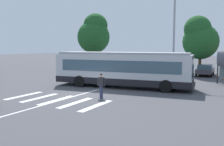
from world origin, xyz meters
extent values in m
plane|color=#47474C|center=(0.00, 0.00, 0.00)|extent=(160.00, 160.00, 0.00)
cylinder|color=black|center=(4.68, 6.25, 0.50)|extent=(1.03, 0.44, 1.00)
cylinder|color=black|center=(5.02, 3.93, 0.50)|extent=(1.03, 0.44, 1.00)
cylinder|color=black|center=(-2.77, 5.19, 0.50)|extent=(1.03, 0.44, 1.00)
cylinder|color=black|center=(-2.44, 2.86, 0.50)|extent=(1.03, 0.44, 1.00)
cube|color=silver|center=(0.89, 4.53, 1.62)|extent=(12.01, 4.19, 2.55)
cube|color=black|center=(0.89, 4.53, 0.62)|extent=(12.13, 4.24, 0.55)
cube|color=#3D5666|center=(0.89, 4.53, 1.93)|extent=(10.62, 4.04, 0.96)
cube|color=#3D5666|center=(6.71, 5.36, 1.83)|extent=(0.36, 2.23, 1.63)
cube|color=black|center=(6.71, 5.36, 2.72)|extent=(0.33, 1.93, 0.28)
cube|color=#99999E|center=(0.89, 4.53, 2.98)|extent=(11.51, 3.93, 0.16)
cube|color=#28282B|center=(6.83, 5.38, 0.43)|extent=(0.48, 2.54, 0.36)
cylinder|color=#333856|center=(1.70, -0.11, 0.42)|extent=(0.16, 0.16, 0.85)
cylinder|color=#333856|center=(1.72, -0.28, 0.42)|extent=(0.16, 0.16, 0.85)
cube|color=#232328|center=(1.71, -0.20, 1.15)|extent=(0.43, 0.31, 0.60)
cylinder|color=#232328|center=(1.47, -0.23, 1.12)|extent=(0.10, 0.10, 0.55)
cylinder|color=#232328|center=(1.95, -0.17, 1.12)|extent=(0.10, 0.10, 0.55)
sphere|color=tan|center=(1.71, -0.20, 1.56)|extent=(0.22, 0.22, 0.22)
sphere|color=black|center=(1.71, -0.20, 1.63)|extent=(0.19, 0.19, 0.19)
cylinder|color=black|center=(-5.90, 17.89, 0.32)|extent=(0.24, 0.65, 0.64)
cylinder|color=black|center=(-4.23, 17.99, 0.32)|extent=(0.24, 0.65, 0.64)
cylinder|color=black|center=(-5.73, 15.10, 0.32)|extent=(0.24, 0.65, 0.64)
cylinder|color=black|center=(-4.06, 15.21, 0.32)|extent=(0.24, 0.65, 0.64)
cube|color=#B7BABF|center=(-4.98, 16.55, 0.64)|extent=(2.09, 4.60, 0.52)
cube|color=#3D5666|center=(-4.98, 16.46, 1.12)|extent=(1.73, 2.25, 0.44)
cube|color=#B7BABF|center=(-4.98, 16.46, 1.30)|extent=(1.65, 2.07, 0.09)
cylinder|color=black|center=(-3.23, 18.36, 0.32)|extent=(0.24, 0.65, 0.64)
cylinder|color=black|center=(-1.56, 18.46, 0.32)|extent=(0.24, 0.65, 0.64)
cylinder|color=black|center=(-3.06, 15.57, 0.32)|extent=(0.24, 0.65, 0.64)
cylinder|color=black|center=(-1.39, 15.68, 0.32)|extent=(0.24, 0.65, 0.64)
cube|color=#234293|center=(-2.31, 17.02, 0.64)|extent=(2.09, 4.60, 0.52)
cube|color=#3D5666|center=(-2.30, 16.93, 1.12)|extent=(1.73, 2.25, 0.44)
cube|color=#234293|center=(-2.30, 16.93, 1.30)|extent=(1.65, 2.07, 0.09)
cylinder|color=black|center=(-0.32, 18.63, 0.32)|extent=(0.20, 0.64, 0.64)
cylinder|color=black|center=(1.36, 18.63, 0.32)|extent=(0.20, 0.64, 0.64)
cylinder|color=black|center=(-0.33, 15.84, 0.32)|extent=(0.20, 0.64, 0.64)
cylinder|color=black|center=(1.35, 15.84, 0.32)|extent=(0.20, 0.64, 0.64)
cube|color=#C6B793|center=(0.52, 17.23, 0.64)|extent=(1.84, 4.51, 0.52)
cube|color=#3D5666|center=(0.52, 17.14, 1.12)|extent=(1.61, 2.17, 0.44)
cube|color=#C6B793|center=(0.52, 17.14, 1.30)|extent=(1.54, 1.99, 0.09)
cylinder|color=black|center=(2.33, 17.97, 0.32)|extent=(0.22, 0.65, 0.64)
cylinder|color=black|center=(4.01, 18.01, 0.32)|extent=(0.22, 0.65, 0.64)
cylinder|color=black|center=(2.41, 15.18, 0.32)|extent=(0.22, 0.65, 0.64)
cylinder|color=black|center=(4.08, 15.22, 0.32)|extent=(0.22, 0.65, 0.64)
cube|color=#196B70|center=(3.21, 16.60, 0.64)|extent=(1.94, 4.55, 0.52)
cube|color=#3D5666|center=(3.21, 16.51, 1.12)|extent=(1.66, 2.20, 0.44)
cube|color=#196B70|center=(3.21, 16.51, 1.30)|extent=(1.58, 2.02, 0.09)
cylinder|color=black|center=(4.91, 18.40, 0.32)|extent=(0.24, 0.65, 0.64)
cylinder|color=black|center=(6.58, 18.50, 0.32)|extent=(0.24, 0.65, 0.64)
cylinder|color=black|center=(5.08, 15.62, 0.32)|extent=(0.24, 0.65, 0.64)
cylinder|color=black|center=(6.75, 15.72, 0.32)|extent=(0.24, 0.65, 0.64)
cube|color=#38383D|center=(5.83, 17.06, 0.64)|extent=(2.09, 4.60, 0.52)
cube|color=#3D5666|center=(5.84, 16.97, 1.12)|extent=(1.73, 2.25, 0.44)
cube|color=#38383D|center=(5.84, 16.97, 1.30)|extent=(1.65, 2.07, 0.09)
cylinder|color=black|center=(7.84, 18.56, 0.32)|extent=(0.20, 0.64, 0.64)
cylinder|color=black|center=(7.86, 15.77, 0.32)|extent=(0.20, 0.64, 0.64)
cylinder|color=#28282B|center=(7.90, 10.97, 1.15)|extent=(0.12, 0.12, 2.30)
cylinder|color=#939399|center=(3.62, 10.82, 5.11)|extent=(0.20, 0.20, 10.22)
cylinder|color=brown|center=(-9.54, 15.78, 1.61)|extent=(0.36, 0.36, 3.23)
sphere|color=#1E5123|center=(-9.54, 15.78, 4.88)|extent=(4.71, 4.71, 4.71)
sphere|color=#1E5123|center=(-9.37, 16.05, 6.52)|extent=(3.53, 3.53, 3.53)
cylinder|color=brown|center=(5.13, 17.25, 1.31)|extent=(0.36, 0.36, 2.61)
sphere|color=#1E5123|center=(5.13, 17.25, 4.12)|extent=(4.32, 4.32, 4.32)
sphere|color=#1E5123|center=(4.77, 16.99, 5.63)|extent=(3.24, 3.24, 3.24)
cube|color=silver|center=(-3.62, -2.28, 0.00)|extent=(0.45, 3.33, 0.01)
cube|color=silver|center=(-2.06, -2.28, 0.00)|extent=(0.45, 3.33, 0.01)
cube|color=silver|center=(-0.49, -2.28, 0.00)|extent=(0.45, 3.33, 0.01)
cube|color=silver|center=(1.07, -2.28, 0.00)|extent=(0.45, 3.33, 0.01)
cube|color=silver|center=(2.64, -2.28, 0.00)|extent=(0.45, 3.33, 0.01)
cube|color=silver|center=(-0.29, 2.00, 0.00)|extent=(0.16, 24.00, 0.01)
camera|label=1|loc=(10.72, -14.65, 3.62)|focal=39.89mm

